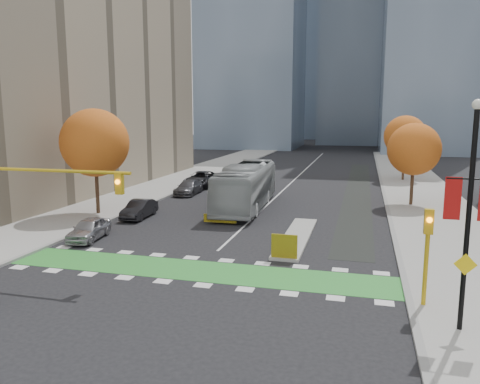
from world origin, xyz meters
The scene contains 24 objects.
ground centered at (0.00, 0.00, 0.00)m, with size 300.00×300.00×0.00m, color black.
sidewalk_west centered at (-13.50, 20.00, 0.07)m, with size 7.00×120.00×0.15m, color gray.
sidewalk_east centered at (13.50, 20.00, 0.07)m, with size 7.00×120.00×0.15m, color gray.
curb_west centered at (-10.00, 20.00, 0.07)m, with size 0.30×120.00×0.16m, color gray.
curb_east centered at (10.00, 20.00, 0.07)m, with size 0.30×120.00×0.16m, color gray.
bike_crossing centered at (0.00, 1.50, 0.01)m, with size 20.00×3.00×0.01m, color #2C882F.
centre_line centered at (0.00, 40.00, 0.01)m, with size 0.15×70.00×0.01m, color silver.
bike_lane_paint centered at (7.50, 30.00, 0.01)m, with size 2.50×50.00×0.01m, color black.
median_island centered at (4.00, 9.00, 0.08)m, with size 1.60×10.00×0.16m, color gray.
hazard_board centered at (4.00, 4.20, 0.80)m, with size 1.40×0.12×1.30m, color yellow.
building_west centered at (-24.00, 22.00, 12.50)m, with size 16.00×44.00×25.00m, color gray.
tower_ne centered at (20.00, 85.00, 30.00)m, with size 18.00×24.00×60.00m, color #47566B.
tower_far centered at (-4.00, 140.00, 40.00)m, with size 26.00×26.00×80.00m, color #47566B.
tree_west centered at (-12.00, 12.00, 5.62)m, with size 5.20×5.20×8.22m.
tree_east_near centered at (12.00, 22.00, 4.86)m, with size 4.40×4.40×7.08m.
tree_east_far centered at (12.50, 38.00, 5.24)m, with size 4.80×4.80×7.65m.
traffic_signal_west centered at (-7.93, -0.51, 4.03)m, with size 8.53×0.56×5.20m.
traffic_signal_east centered at (10.50, -0.51, 2.73)m, with size 0.35×0.43×4.10m.
banner_lamppost centered at (11.50, -2.50, 4.61)m, with size 1.65×0.36×8.28m.
bus centered at (-1.46, 17.61, 1.84)m, with size 3.10×13.24×3.69m, color #969C9D.
parked_car_a centered at (-8.55, 5.34, 0.68)m, with size 1.61×4.00×1.36m, color #9E9EA3.
parked_car_b centered at (-8.36, 11.80, 0.68)m, with size 1.44×4.13×1.36m, color black.
parked_car_c centered at (-8.57, 22.70, 0.68)m, with size 1.92×4.72×1.37m, color #49494E.
parked_car_d centered at (-9.00, 27.70, 0.82)m, with size 2.72×5.89×1.64m, color black.
Camera 1 is at (7.89, -19.79, 7.78)m, focal length 35.00 mm.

